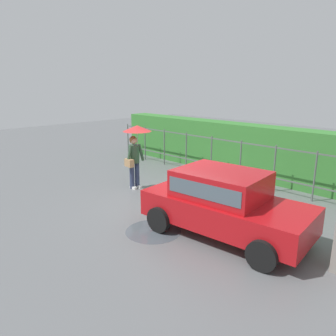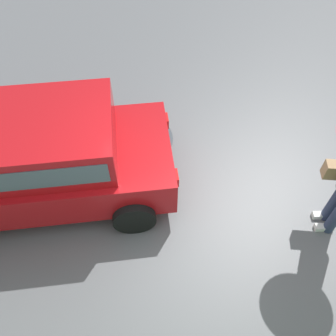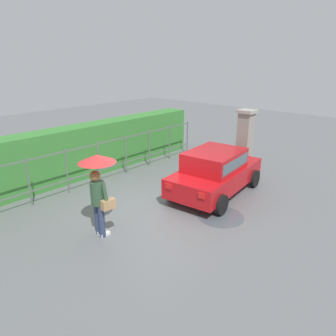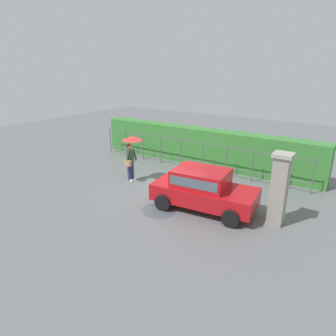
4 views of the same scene
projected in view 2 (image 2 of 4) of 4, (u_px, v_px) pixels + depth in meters
The scene contains 3 objects.
ground_plane at pixel (187, 226), 5.13m from camera, with size 40.00×40.00×0.00m, color slate.
car at pixel (42, 156), 4.90m from camera, with size 3.87×2.17×1.48m.
puddle_near at pixel (136, 139), 6.19m from camera, with size 1.30×1.30×0.00m, color #4C545B.
Camera 2 is at (0.33, 2.50, 4.55)m, focal length 37.87 mm.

